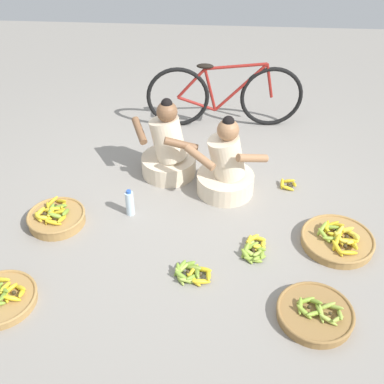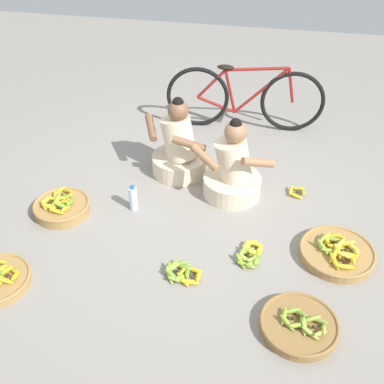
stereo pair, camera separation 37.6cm
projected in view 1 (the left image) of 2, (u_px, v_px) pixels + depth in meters
name	position (u px, v px, depth m)	size (l,w,h in m)	color
ground_plane	(194.00, 210.00, 4.14)	(10.00, 10.00, 0.00)	gray
vendor_woman_front	(226.00, 169.00, 4.21)	(0.74, 0.52, 0.77)	beige
vendor_woman_behind	(168.00, 151.00, 4.44)	(0.65, 0.53, 0.79)	beige
bicycle_leaning	(224.00, 96.00, 5.13)	(1.70, 0.18, 0.73)	black
banana_basket_front_center	(0.00, 298.00, 3.30)	(0.51, 0.51, 0.14)	#A87F47
banana_basket_mid_right	(56.00, 217.00, 3.97)	(0.48, 0.48, 0.17)	#A87F47
banana_basket_back_right	(338.00, 240.00, 3.76)	(0.58, 0.58, 0.15)	#A87F47
banana_basket_near_vendor	(315.00, 313.00, 3.19)	(0.53, 0.53, 0.14)	olive
loose_bananas_mid_left	(191.00, 273.00, 3.50)	(0.30, 0.25, 0.10)	gold
loose_bananas_front_right	(254.00, 249.00, 3.71)	(0.23, 0.33, 0.10)	#9EB747
loose_bananas_back_center	(288.00, 184.00, 4.40)	(0.15, 0.16, 0.07)	gold
water_bottle	(130.00, 203.00, 4.03)	(0.07, 0.07, 0.25)	silver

